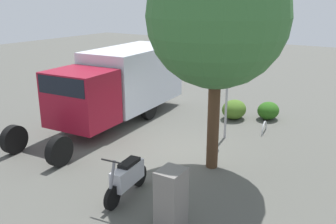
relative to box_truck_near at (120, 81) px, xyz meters
The scene contains 9 objects.
ground_plane 4.25m from the box_truck_near, 66.93° to the left, with size 60.00×60.00×0.00m, color #52524C.
box_truck_near is the anchor object (origin of this frame).
motorcycle 6.15m from the box_truck_near, 41.49° to the left, with size 1.81×0.58×1.20m.
stop_sign 4.43m from the box_truck_near, 95.17° to the left, with size 0.71×0.33×3.36m.
street_tree 5.98m from the box_truck_near, 68.95° to the left, with size 3.72×3.72×6.07m.
utility_cabinet 7.61m from the box_truck_near, 47.97° to the left, with size 0.61×0.51×1.34m, color slate.
bike_rack_hoop 5.79m from the box_truck_near, 107.28° to the left, with size 0.85×0.85×0.05m, color #B7B7BC.
shrub_near_sign 6.02m from the box_truck_near, 123.47° to the left, with size 1.02×0.83×0.69m, color #275A17.
shrub_mid_verge 4.68m from the box_truck_near, 124.06° to the left, with size 1.13×0.92×0.77m, color #446821.
Camera 1 is at (9.27, 5.64, 4.69)m, focal length 39.67 mm.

